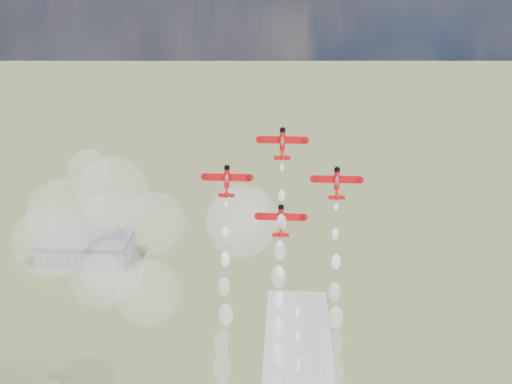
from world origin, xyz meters
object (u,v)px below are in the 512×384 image
object	(u,v)px
plane_lead	(282,143)
plane_slot	(281,220)
plane_left	(227,180)
plane_right	(337,182)
hangar	(87,248)

from	to	relation	value
plane_lead	plane_slot	size ratio (longest dim) A/B	1.00
plane_left	plane_right	world-z (taller)	same
plane_right	plane_slot	xyz separation A→B (m)	(-12.87, -3.37, -8.35)
hangar	plane_right	world-z (taller)	plane_right
plane_right	plane_slot	distance (m)	15.71
plane_slot	plane_left	bearing A→B (deg)	165.31
plane_right	plane_left	bearing A→B (deg)	180.00
hangar	plane_left	distance (m)	223.33
plane_lead	plane_left	xyz separation A→B (m)	(-12.87, -3.37, -8.35)
hangar	plane_left	world-z (taller)	plane_left
plane_slot	plane_right	bearing A→B (deg)	14.69
plane_right	plane_lead	bearing A→B (deg)	165.31
plane_lead	plane_right	world-z (taller)	plane_lead
plane_right	plane_slot	world-z (taller)	plane_right
plane_right	hangar	bearing A→B (deg)	126.43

